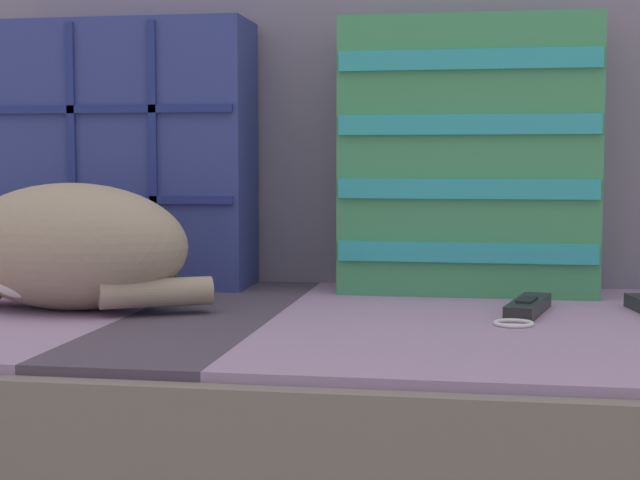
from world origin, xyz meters
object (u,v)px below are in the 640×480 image
object	(u,v)px
throw_pillow_quilted	(128,155)
game_remote_near	(527,308)
couch	(354,449)
sleeping_cat	(59,250)
throw_pillow_striped	(468,157)

from	to	relation	value
throw_pillow_quilted	game_remote_near	distance (m)	0.68
couch	throw_pillow_quilted	xyz separation A→B (m)	(-0.39, 0.21, 0.39)
couch	game_remote_near	bearing A→B (deg)	2.88
sleeping_cat	game_remote_near	distance (m)	0.62
throw_pillow_striped	game_remote_near	bearing A→B (deg)	-67.87
throw_pillow_striped	sleeping_cat	distance (m)	0.61
throw_pillow_quilted	game_remote_near	xyz separation A→B (m)	(0.61, -0.20, -0.20)
throw_pillow_striped	game_remote_near	size ratio (longest dim) A/B	1.99
game_remote_near	throw_pillow_striped	bearing A→B (deg)	112.13
throw_pillow_striped	sleeping_cat	size ratio (longest dim) A/B	1.05
throw_pillow_quilted	game_remote_near	bearing A→B (deg)	-18.12
throw_pillow_striped	game_remote_near	distance (m)	0.29
couch	throw_pillow_quilted	world-z (taller)	throw_pillow_quilted
sleeping_cat	game_remote_near	size ratio (longest dim) A/B	1.90
throw_pillow_striped	game_remote_near	world-z (taller)	throw_pillow_striped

